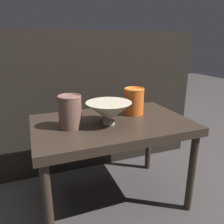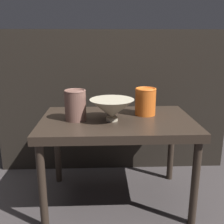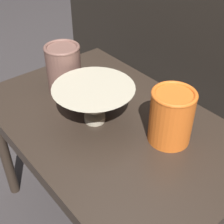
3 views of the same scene
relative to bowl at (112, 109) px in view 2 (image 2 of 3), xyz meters
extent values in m
plane|color=#383333|center=(0.03, 0.03, -0.52)|extent=(8.00, 8.00, 0.00)
cube|color=#2D231C|center=(0.03, 0.03, -0.08)|extent=(0.75, 0.48, 0.04)
cylinder|color=#2D231C|center=(-0.31, -0.18, -0.31)|extent=(0.04, 0.04, 0.42)
cylinder|color=#2D231C|center=(0.37, -0.18, -0.31)|extent=(0.04, 0.04, 0.42)
cylinder|color=#2D231C|center=(-0.31, 0.24, -0.31)|extent=(0.04, 0.04, 0.42)
cylinder|color=#2D231C|center=(0.37, 0.24, -0.31)|extent=(0.04, 0.04, 0.42)
cube|color=black|center=(0.03, 0.64, -0.07)|extent=(1.47, 0.50, 0.89)
cylinder|color=#B2A88E|center=(0.00, 0.00, -0.05)|extent=(0.06, 0.06, 0.02)
cone|color=#B2A88E|center=(0.00, 0.00, 0.00)|extent=(0.21, 0.21, 0.09)
cylinder|color=brown|center=(-0.17, 0.02, 0.01)|extent=(0.10, 0.10, 0.14)
torus|color=brown|center=(-0.17, 0.02, 0.08)|extent=(0.10, 0.10, 0.01)
cylinder|color=orange|center=(0.18, 0.10, 0.01)|extent=(0.11, 0.11, 0.13)
torus|color=orange|center=(0.18, 0.10, 0.07)|extent=(0.11, 0.11, 0.01)
camera|label=1|loc=(-0.33, -0.90, 0.31)|focal=35.00mm
camera|label=2|loc=(-0.05, -1.20, 0.32)|focal=42.00mm
camera|label=3|loc=(0.54, -0.38, 0.47)|focal=50.00mm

